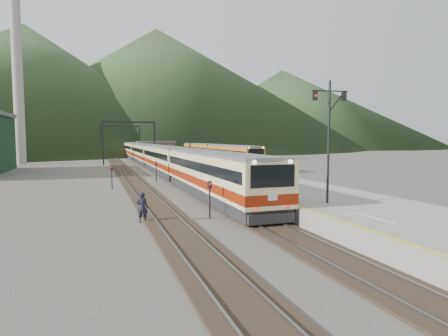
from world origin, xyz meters
name	(u,v)px	position (x,y,z in m)	size (l,w,h in m)	color
ground	(285,235)	(0.00, 0.00, 0.00)	(400.00, 400.00, 0.00)	#47423D
track_main	(158,170)	(0.00, 40.00, 0.07)	(2.60, 200.00, 0.23)	black
track_far	(124,171)	(-5.00, 40.00, 0.07)	(2.60, 200.00, 0.23)	black
track_second	(230,168)	(11.50, 40.00, 0.07)	(2.60, 200.00, 0.23)	black
platform	(197,167)	(5.60, 38.00, 0.50)	(8.00, 100.00, 1.00)	gray
gantry_near	(129,134)	(-2.85, 55.00, 5.59)	(9.55, 0.25, 8.00)	black
gantry_far	(120,135)	(-2.85, 80.00, 5.59)	(9.55, 0.25, 8.00)	black
smokestack	(18,83)	(-22.00, 62.00, 15.00)	(1.80, 1.80, 30.00)	#9E998E
station_shed	(156,147)	(5.60, 78.00, 2.57)	(9.40, 4.40, 3.10)	brown
hill_a	(26,87)	(-40.00, 190.00, 30.00)	(180.00, 180.00, 60.00)	#2B4023
hill_b	(157,88)	(30.00, 230.00, 37.50)	(220.00, 220.00, 75.00)	#2B4023
hill_c	(282,108)	(110.00, 210.00, 25.00)	(160.00, 160.00, 50.00)	#2B4023
main_train	(154,155)	(0.00, 44.18, 2.14)	(3.12, 85.53, 3.81)	beige
second_train	(214,155)	(11.50, 48.07, 1.89)	(2.72, 37.12, 3.32)	#B66E1B
signal_mast	(329,129)	(4.09, 2.39, 5.36)	(2.19, 0.49, 7.15)	black
short_signal_a	(210,195)	(-2.43, 4.90, 1.46)	(0.26, 0.23, 2.27)	black
short_signal_b	(156,169)	(-2.51, 25.12, 1.46)	(0.24, 0.18, 2.27)	black
short_signal_c	(112,174)	(-7.43, 20.29, 1.46)	(0.24, 0.19, 2.27)	black
worker	(142,207)	(-6.37, 5.20, 0.88)	(0.64, 0.42, 1.76)	black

